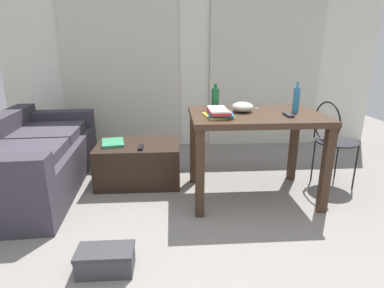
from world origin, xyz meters
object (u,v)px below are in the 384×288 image
at_px(bottle_far, 215,99).
at_px(magazine, 113,143).
at_px(bowl, 242,107).
at_px(couch, 29,160).
at_px(bottle_near, 296,100).
at_px(coffee_table, 139,163).
at_px(scissors, 257,107).
at_px(tv_remote_primary, 141,147).
at_px(tv_remote_on_table, 288,115).
at_px(craft_table, 255,126).
at_px(book_stack, 219,113).
at_px(wire_chair, 332,135).
at_px(shoebox, 106,260).

relative_size(bottle_far, magazine, 0.82).
bearing_deg(bowl, couch, 172.23).
height_order(couch, bottle_near, bottle_near).
bearing_deg(coffee_table, scissors, -6.25).
bearing_deg(couch, bowl, -7.77).
xyz_separation_m(couch, scissors, (2.23, -0.07, 0.50)).
height_order(bottle_near, tv_remote_primary, bottle_near).
height_order(coffee_table, tv_remote_on_table, tv_remote_on_table).
relative_size(bowl, tv_remote_primary, 1.30).
bearing_deg(scissors, craft_table, -108.02).
bearing_deg(bowl, coffee_table, 161.25).
bearing_deg(book_stack, tv_remote_on_table, -1.29).
distance_m(coffee_table, tv_remote_primary, 0.27).
bearing_deg(magazine, tv_remote_on_table, -29.89).
height_order(wire_chair, shoebox, wire_chair).
bearing_deg(coffee_table, shoebox, -93.35).
relative_size(craft_table, tv_remote_primary, 7.69).
relative_size(magazine, shoebox, 0.83).
bearing_deg(bowl, shoebox, -135.68).
height_order(bottle_near, magazine, bottle_near).
height_order(couch, scissors, scissors).
bearing_deg(wire_chair, coffee_table, 173.32).
bearing_deg(bottle_far, book_stack, -92.11).
relative_size(craft_table, shoebox, 3.26).
bearing_deg(bottle_near, scissors, 138.47).
distance_m(bowl, magazine, 1.34).
distance_m(book_stack, magazine, 1.19).
xyz_separation_m(couch, tv_remote_primary, (1.11, -0.10, 0.13)).
distance_m(bottle_far, book_stack, 0.31).
distance_m(coffee_table, scissors, 1.31).
distance_m(wire_chair, tv_remote_on_table, 0.70).
bearing_deg(craft_table, bottle_near, 2.23).
relative_size(craft_table, bottle_near, 4.28).
xyz_separation_m(wire_chair, tv_remote_on_table, (-0.57, -0.30, 0.27)).
bearing_deg(book_stack, tv_remote_primary, 152.34).
bearing_deg(craft_table, scissors, 71.98).
bearing_deg(shoebox, bowl, 44.32).
xyz_separation_m(bottle_far, book_stack, (-0.01, -0.31, -0.07)).
xyz_separation_m(craft_table, tv_remote_on_table, (0.24, -0.14, 0.13)).
height_order(bottle_far, tv_remote_primary, bottle_far).
height_order(scissors, shoebox, scissors).
xyz_separation_m(tv_remote_on_table, shoebox, (-1.40, -0.84, -0.72)).
distance_m(coffee_table, magazine, 0.33).
bearing_deg(bowl, wire_chair, 6.80).
height_order(coffee_table, bottle_near, bottle_near).
bearing_deg(craft_table, bottle_far, 151.91).
relative_size(couch, bowl, 10.08).
bearing_deg(coffee_table, magazine, 175.91).
relative_size(couch, tv_remote_on_table, 12.39).
height_order(bowl, tv_remote_on_table, bowl).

